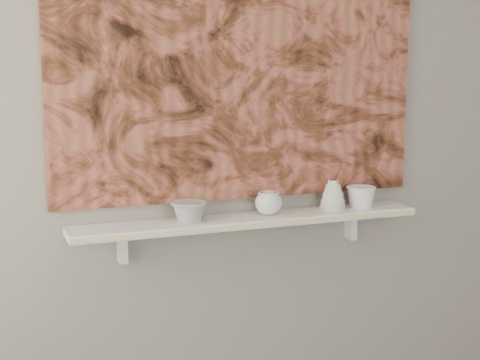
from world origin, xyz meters
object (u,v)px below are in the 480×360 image
bell_vessel (333,195)px  bowl_white (361,197)px  cup_cream (269,203)px  painting (243,58)px  shelf (250,220)px  bowl_grey (189,211)px

bell_vessel → bowl_white: bearing=0.0°
cup_cream → bowl_white: bearing=0.0°
painting → bell_vessel: size_ratio=12.20×
shelf → bell_vessel: bell_vessel is taller
shelf → bowl_white: size_ratio=11.36×
bell_vessel → bowl_grey: bearing=180.0°
painting → cup_cream: (0.08, -0.08, -0.56)m
shelf → cup_cream: 0.10m
painting → bell_vessel: 0.66m
bell_vessel → bowl_white: bell_vessel is taller
cup_cream → bowl_white: (0.42, 0.00, -0.00)m
bell_vessel → painting: bearing=167.5°
bell_vessel → cup_cream: bearing=180.0°
painting → bowl_grey: 0.63m
bowl_grey → bowl_white: bearing=0.0°
bowl_grey → bell_vessel: size_ratio=1.11×
shelf → painting: (0.00, 0.08, 0.62)m
shelf → bowl_grey: 0.25m
cup_cream → bowl_grey: bearing=180.0°
shelf → bell_vessel: bearing=0.0°
painting → bowl_white: 0.76m
bowl_white → shelf: bearing=180.0°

